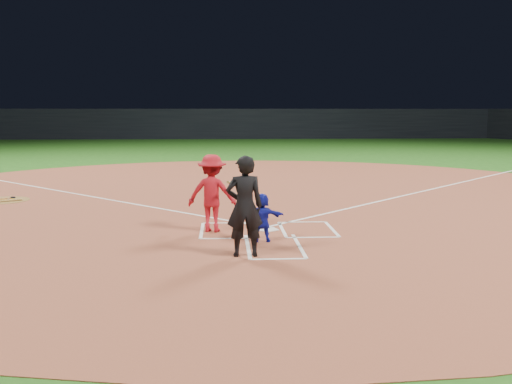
{
  "coord_description": "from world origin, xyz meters",
  "views": [
    {
      "loc": [
        -1.07,
        -13.56,
        2.85
      ],
      "look_at": [
        -0.3,
        -0.4,
        1.0
      ],
      "focal_mm": 40.0,
      "sensor_mm": 36.0,
      "label": 1
    }
  ],
  "objects": [
    {
      "name": "on_deck_bat_c",
      "position": [
        -7.93,
        4.83,
        0.05
      ],
      "size": [
        0.77,
        0.45,
        0.06
      ],
      "primitive_type": "cylinder",
      "rotation": [
        1.57,
        0.0,
        2.06
      ],
      "color": "#A2793B",
      "rests_on": "on_deck_circle"
    },
    {
      "name": "on_deck_circle",
      "position": [
        -8.23,
        5.13,
        0.02
      ],
      "size": [
        1.7,
        1.7,
        0.01
      ],
      "primitive_type": "cylinder",
      "color": "brown",
      "rests_on": "home_plate_dirt"
    },
    {
      "name": "batter_at_plate",
      "position": [
        -1.33,
        -0.09,
        0.94
      ],
      "size": [
        1.52,
        0.97,
        1.85
      ],
      "color": "#AC131D",
      "rests_on": "home_plate_dirt"
    },
    {
      "name": "chalk_markings",
      "position": [
        0.0,
        5.29,
        0.01
      ],
      "size": [
        28.35,
        17.32,
        0.01
      ],
      "color": "white",
      "rests_on": "home_plate_dirt"
    },
    {
      "name": "catcher",
      "position": [
        -0.22,
        -1.25,
        0.55
      ],
      "size": [
        1.02,
        0.38,
        1.08
      ],
      "primitive_type": "imported",
      "rotation": [
        0.0,
        0.0,
        3.2
      ],
      "color": "#141BA5",
      "rests_on": "home_plate_dirt"
    },
    {
      "name": "on_deck_bat_a",
      "position": [
        -8.08,
        5.38,
        0.05
      ],
      "size": [
        0.26,
        0.83,
        0.06
      ],
      "primitive_type": "cylinder",
      "rotation": [
        1.57,
        0.0,
        0.23
      ],
      "color": "brown",
      "rests_on": "on_deck_circle"
    },
    {
      "name": "home_plate",
      "position": [
        0.0,
        0.0,
        0.02
      ],
      "size": [
        0.6,
        0.6,
        0.02
      ],
      "primitive_type": "cylinder",
      "rotation": [
        0.0,
        0.0,
        3.14
      ],
      "color": "white",
      "rests_on": "home_plate_dirt"
    },
    {
      "name": "umpire",
      "position": [
        -0.65,
        -2.51,
        1.02
      ],
      "size": [
        0.77,
        0.54,
        2.01
      ],
      "primitive_type": "imported",
      "rotation": [
        0.0,
        0.0,
        3.22
      ],
      "color": "black",
      "rests_on": "home_plate_dirt"
    },
    {
      "name": "home_plate_dirt",
      "position": [
        0.0,
        6.0,
        0.01
      ],
      "size": [
        28.0,
        28.0,
        0.01
      ],
      "primitive_type": "cylinder",
      "color": "brown",
      "rests_on": "ground"
    },
    {
      "name": "ground",
      "position": [
        0.0,
        0.0,
        0.0
      ],
      "size": [
        120.0,
        120.0,
        0.0
      ],
      "primitive_type": "plane",
      "color": "#1C5014",
      "rests_on": "ground"
    },
    {
      "name": "bat_weight_donut",
      "position": [
        -8.03,
        5.53,
        0.05
      ],
      "size": [
        0.19,
        0.19,
        0.05
      ],
      "primitive_type": "torus",
      "color": "black",
      "rests_on": "on_deck_circle"
    },
    {
      "name": "stadium_wall_far",
      "position": [
        0.0,
        48.0,
        1.6
      ],
      "size": [
        80.0,
        1.2,
        3.2
      ],
      "primitive_type": "cube",
      "color": "black",
      "rests_on": "ground"
    },
    {
      "name": "on_deck_logo",
      "position": [
        -8.23,
        5.13,
        0.02
      ],
      "size": [
        0.8,
        0.8,
        0.0
      ],
      "primitive_type": "cylinder",
      "color": "gold",
      "rests_on": "on_deck_circle"
    }
  ]
}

